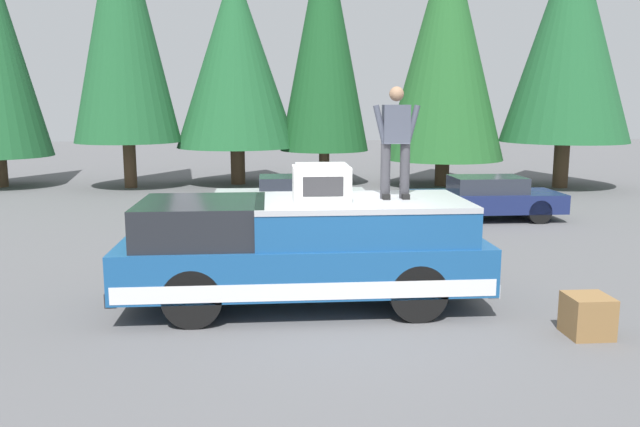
# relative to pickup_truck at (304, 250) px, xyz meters

# --- Properties ---
(ground_plane) EXTENTS (90.00, 90.00, 0.00)m
(ground_plane) POSITION_rel_pickup_truck_xyz_m (-0.40, -0.62, -0.87)
(ground_plane) COLOR #565659
(pickup_truck) EXTENTS (2.01, 5.54, 1.65)m
(pickup_truck) POSITION_rel_pickup_truck_xyz_m (0.00, 0.00, 0.00)
(pickup_truck) COLOR navy
(pickup_truck) RESTS_ON ground
(compressor_unit) EXTENTS (0.65, 0.84, 0.56)m
(compressor_unit) POSITION_rel_pickup_truck_xyz_m (-0.15, -0.26, 1.05)
(compressor_unit) COLOR white
(compressor_unit) RESTS_ON pickup_truck
(person_on_truck_bed) EXTENTS (0.29, 0.72, 1.69)m
(person_on_truck_bed) POSITION_rel_pickup_truck_xyz_m (0.05, -1.41, 1.68)
(person_on_truck_bed) COLOR #333338
(person_on_truck_bed) RESTS_ON pickup_truck
(parked_car_navy) EXTENTS (1.64, 4.10, 1.16)m
(parked_car_navy) POSITION_rel_pickup_truck_xyz_m (7.01, -5.24, -0.29)
(parked_car_navy) COLOR navy
(parked_car_navy) RESTS_ON ground
(parked_car_silver) EXTENTS (1.64, 4.10, 1.16)m
(parked_car_silver) POSITION_rel_pickup_truck_xyz_m (7.53, -0.10, -0.29)
(parked_car_silver) COLOR silver
(parked_car_silver) RESTS_ON ground
(wooden_crate) EXTENTS (0.56, 0.56, 0.56)m
(wooden_crate) POSITION_rel_pickup_truck_xyz_m (-1.65, -3.72, -0.59)
(wooden_crate) COLOR olive
(wooden_crate) RESTS_ON ground
(conifer_far_left) EXTENTS (4.59, 4.59, 9.36)m
(conifer_far_left) POSITION_rel_pickup_truck_xyz_m (13.26, -10.31, 4.64)
(conifer_far_left) COLOR #4C3826
(conifer_far_left) RESTS_ON ground
(conifer_left) EXTENTS (4.46, 4.46, 9.43)m
(conifer_left) POSITION_rel_pickup_truck_xyz_m (14.18, -6.07, 4.34)
(conifer_left) COLOR #4C3826
(conifer_left) RESTS_ON ground
(conifer_center_left) EXTENTS (3.38, 3.38, 9.93)m
(conifer_center_left) POSITION_rel_pickup_truck_xyz_m (15.04, -1.63, 4.73)
(conifer_center_left) COLOR #4C3826
(conifer_center_left) RESTS_ON ground
(conifer_center_right) EXTENTS (4.60, 4.60, 8.21)m
(conifer_center_right) POSITION_rel_pickup_truck_xyz_m (15.27, 1.70, 3.94)
(conifer_center_right) COLOR #4C3826
(conifer_center_right) RESTS_ON ground
(conifer_right) EXTENTS (3.82, 3.82, 10.52)m
(conifer_right) POSITION_rel_pickup_truck_xyz_m (14.49, 5.64, 5.22)
(conifer_right) COLOR #4C3826
(conifer_right) RESTS_ON ground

